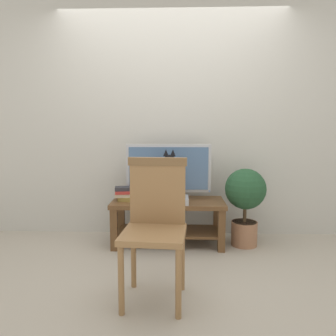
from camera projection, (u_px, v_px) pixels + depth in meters
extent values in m
plane|color=#ADA393|center=(169.00, 267.00, 2.77)|extent=(12.00, 12.00, 0.00)
cube|color=beige|center=(172.00, 111.00, 3.59)|extent=(7.00, 0.12, 2.80)
cube|color=brown|center=(168.00, 203.00, 3.28)|extent=(1.16, 0.50, 0.04)
cube|color=brown|center=(114.00, 230.00, 3.13)|extent=(0.07, 0.07, 0.42)
cube|color=brown|center=(221.00, 231.00, 3.10)|extent=(0.07, 0.07, 0.42)
cube|color=brown|center=(121.00, 218.00, 3.53)|extent=(0.07, 0.07, 0.42)
cube|color=brown|center=(217.00, 219.00, 3.49)|extent=(0.07, 0.07, 0.42)
cube|color=brown|center=(168.00, 231.00, 3.32)|extent=(1.06, 0.42, 0.02)
cube|color=#B7B7BC|center=(168.00, 197.00, 3.39)|extent=(0.29, 0.20, 0.03)
cube|color=#B7B7BC|center=(168.00, 194.00, 3.38)|extent=(0.06, 0.04, 0.04)
cube|color=#B7B7BC|center=(169.00, 168.00, 3.35)|extent=(0.89, 0.05, 0.51)
cube|color=#4C6B93|center=(168.00, 168.00, 3.32)|extent=(0.83, 0.01, 0.45)
sphere|color=#2672F2|center=(209.00, 191.00, 3.33)|extent=(0.01, 0.01, 0.01)
cube|color=#ADADB2|center=(170.00, 200.00, 3.18)|extent=(0.38, 0.27, 0.06)
cube|color=black|center=(169.00, 203.00, 3.04)|extent=(0.23, 0.01, 0.03)
ellipsoid|color=black|center=(170.00, 184.00, 3.16)|extent=(0.21, 0.22, 0.27)
ellipsoid|color=black|center=(169.00, 176.00, 3.12)|extent=(0.18, 0.15, 0.24)
sphere|color=black|center=(169.00, 161.00, 3.09)|extent=(0.12, 0.12, 0.12)
cone|color=black|center=(166.00, 153.00, 3.08)|extent=(0.06, 0.06, 0.07)
cone|color=black|center=(173.00, 153.00, 3.08)|extent=(0.06, 0.06, 0.07)
sphere|color=#B2C64C|center=(167.00, 161.00, 3.03)|extent=(0.02, 0.02, 0.02)
sphere|color=#B2C64C|center=(172.00, 161.00, 3.03)|extent=(0.02, 0.02, 0.02)
cylinder|color=black|center=(176.00, 196.00, 3.09)|extent=(0.07, 0.18, 0.04)
cylinder|color=olive|center=(121.00, 281.00, 2.03)|extent=(0.04, 0.04, 0.46)
cylinder|color=olive|center=(178.00, 284.00, 1.99)|extent=(0.04, 0.04, 0.46)
cylinder|color=olive|center=(134.00, 258.00, 2.40)|extent=(0.04, 0.04, 0.46)
cylinder|color=olive|center=(182.00, 260.00, 2.36)|extent=(0.04, 0.04, 0.46)
cube|color=olive|center=(154.00, 234.00, 2.16)|extent=(0.46, 0.46, 0.04)
cube|color=olive|center=(158.00, 191.00, 2.32)|extent=(0.41, 0.07, 0.49)
cube|color=brown|center=(157.00, 162.00, 2.30)|extent=(0.43, 0.08, 0.06)
cube|color=olive|center=(127.00, 198.00, 3.28)|extent=(0.18, 0.18, 0.04)
cube|color=beige|center=(126.00, 195.00, 3.28)|extent=(0.25, 0.19, 0.03)
cube|color=#B2332D|center=(126.00, 192.00, 3.28)|extent=(0.24, 0.21, 0.03)
cube|color=#2D2D33|center=(126.00, 189.00, 3.27)|extent=(0.24, 0.16, 0.04)
cylinder|color=#9E6B4C|center=(244.00, 233.00, 3.29)|extent=(0.27, 0.27, 0.25)
cylinder|color=#332319|center=(244.00, 223.00, 3.27)|extent=(0.24, 0.24, 0.02)
cylinder|color=#4C3823|center=(245.00, 213.00, 3.26)|extent=(0.04, 0.04, 0.18)
sphere|color=#234C2D|center=(245.00, 189.00, 3.23)|extent=(0.42, 0.42, 0.42)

